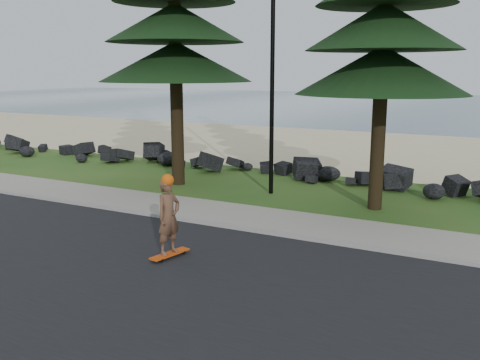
{
  "coord_description": "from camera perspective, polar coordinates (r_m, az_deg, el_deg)",
  "views": [
    {
      "loc": [
        7.03,
        -12.38,
        3.98
      ],
      "look_at": [
        0.54,
        0.0,
        1.08
      ],
      "focal_mm": 40.0,
      "sensor_mm": 36.0,
      "label": 1
    }
  ],
  "objects": [
    {
      "name": "ground",
      "position": [
        14.78,
        -1.84,
        -3.91
      ],
      "size": [
        160.0,
        160.0,
        0.0
      ],
      "primitive_type": "plane",
      "color": "#235019",
      "rests_on": "ground"
    },
    {
      "name": "road",
      "position": [
        11.28,
        -13.32,
        -9.22
      ],
      "size": [
        160.0,
        7.0,
        0.02
      ],
      "primitive_type": "cube",
      "color": "black",
      "rests_on": "ground"
    },
    {
      "name": "kerb",
      "position": [
        14.03,
        -3.66,
        -4.58
      ],
      "size": [
        160.0,
        0.2,
        0.1
      ],
      "primitive_type": "cube",
      "color": "gray",
      "rests_on": "ground"
    },
    {
      "name": "sidewalk",
      "position": [
        14.94,
        -1.47,
        -3.58
      ],
      "size": [
        160.0,
        2.0,
        0.08
      ],
      "primitive_type": "cube",
      "color": "#9E9584",
      "rests_on": "ground"
    },
    {
      "name": "beach_sand",
      "position": [
        28.07,
        12.91,
        3.28
      ],
      "size": [
        160.0,
        15.0,
        0.01
      ],
      "primitive_type": "cube",
      "color": "#D0C38A",
      "rests_on": "ground"
    },
    {
      "name": "ocean",
      "position": [
        63.89,
        21.5,
        7.35
      ],
      "size": [
        160.0,
        58.0,
        0.01
      ],
      "primitive_type": "cube",
      "color": "#355366",
      "rests_on": "ground"
    },
    {
      "name": "seawall_boulders",
      "position": [
        19.71,
        6.2,
        -0.0
      ],
      "size": [
        60.0,
        2.4,
        1.1
      ],
      "primitive_type": null,
      "color": "black",
      "rests_on": "ground"
    },
    {
      "name": "lamp_post",
      "position": [
        17.09,
        3.47,
        12.21
      ],
      "size": [
        0.25,
        0.14,
        8.14
      ],
      "color": "black",
      "rests_on": "ground"
    },
    {
      "name": "skateboarder",
      "position": [
        11.43,
        -7.62,
        -3.92
      ],
      "size": [
        0.51,
        1.01,
        1.83
      ],
      "rotation": [
        0.0,
        0.0,
        1.36
      ],
      "color": "#D1440C",
      "rests_on": "ground"
    }
  ]
}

